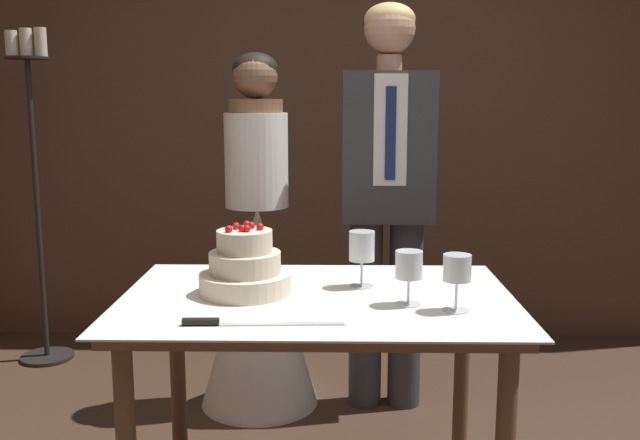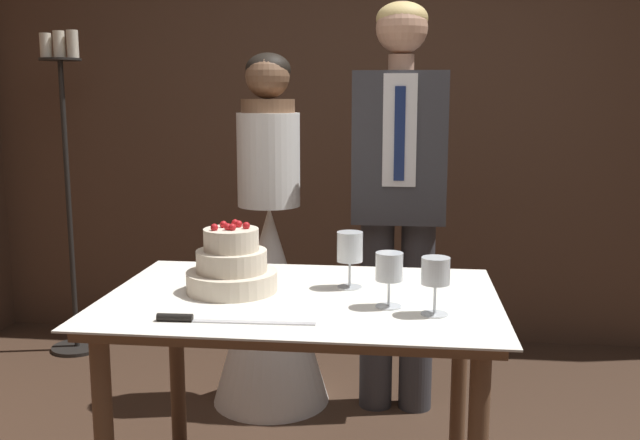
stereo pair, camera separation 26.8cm
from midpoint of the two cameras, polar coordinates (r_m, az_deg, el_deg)
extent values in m
cube|color=#513828|center=(4.15, 6.67, 9.03)|extent=(4.81, 0.12, 2.71)
cylinder|color=brown|center=(2.76, -8.59, -12.20)|extent=(0.06, 0.06, 0.75)
cylinder|color=brown|center=(2.70, 13.92, -12.97)|extent=(0.06, 0.06, 0.75)
cube|color=brown|center=(2.24, 1.94, -6.70)|extent=(1.16, 0.78, 0.03)
cube|color=white|center=(2.23, 1.95, -6.20)|extent=(1.22, 0.84, 0.01)
cylinder|color=beige|center=(2.28, -3.72, -4.94)|extent=(0.29, 0.29, 0.07)
cylinder|color=beige|center=(2.27, -3.74, -3.31)|extent=(0.23, 0.23, 0.07)
cylinder|color=beige|center=(2.25, -3.76, -1.60)|extent=(0.17, 0.17, 0.07)
sphere|color=red|center=(2.24, -2.54, -0.49)|extent=(0.02, 0.02, 0.02)
sphere|color=red|center=(2.27, -3.18, -0.37)|extent=(0.02, 0.02, 0.02)
sphere|color=red|center=(2.29, -3.50, -0.27)|extent=(0.02, 0.02, 0.02)
sphere|color=red|center=(2.26, -4.40, -0.40)|extent=(0.02, 0.02, 0.02)
sphere|color=red|center=(2.22, -5.06, -0.63)|extent=(0.02, 0.02, 0.02)
sphere|color=red|center=(2.22, -3.99, -0.60)|extent=(0.02, 0.02, 0.02)
sphere|color=red|center=(2.21, -3.62, -0.62)|extent=(0.02, 0.02, 0.02)
cube|color=silver|center=(1.97, -1.41, -8.26)|extent=(0.34, 0.04, 0.00)
cylinder|color=black|center=(2.00, -7.78, -7.78)|extent=(0.10, 0.03, 0.02)
cylinder|color=silver|center=(2.34, 5.68, -5.40)|extent=(0.08, 0.08, 0.00)
cylinder|color=silver|center=(2.32, 5.70, -4.35)|extent=(0.01, 0.01, 0.08)
cylinder|color=silver|center=(2.30, 5.74, -2.17)|extent=(0.08, 0.08, 0.10)
cylinder|color=maroon|center=(2.31, 5.72, -3.02)|extent=(0.07, 0.07, 0.03)
cylinder|color=silver|center=(2.09, 12.81, -7.40)|extent=(0.08, 0.08, 0.00)
cylinder|color=silver|center=(2.08, 12.86, -6.21)|extent=(0.01, 0.01, 0.09)
cylinder|color=silver|center=(2.06, 12.94, -4.02)|extent=(0.08, 0.08, 0.08)
cylinder|color=maroon|center=(2.07, 12.92, -4.67)|extent=(0.07, 0.07, 0.03)
cylinder|color=silver|center=(2.14, 9.11, -6.89)|extent=(0.08, 0.08, 0.00)
cylinder|color=silver|center=(2.13, 9.14, -5.83)|extent=(0.01, 0.01, 0.08)
cylinder|color=silver|center=(2.11, 9.20, -3.73)|extent=(0.08, 0.08, 0.08)
cylinder|color=maroon|center=(2.12, 9.18, -4.48)|extent=(0.07, 0.07, 0.03)
cone|color=white|center=(3.30, -1.67, -6.85)|extent=(0.54, 0.54, 0.92)
cylinder|color=white|center=(3.17, -1.73, 4.82)|extent=(0.28, 0.28, 0.41)
cylinder|color=brown|center=(3.16, -1.75, 9.11)|extent=(0.24, 0.24, 0.06)
sphere|color=brown|center=(3.16, -1.76, 11.42)|extent=(0.20, 0.20, 0.20)
ellipsoid|color=black|center=(3.18, -1.73, 11.94)|extent=(0.20, 0.20, 0.15)
cylinder|color=#38383D|center=(3.27, 6.90, -7.58)|extent=(0.15, 0.15, 0.87)
cylinder|color=#38383D|center=(3.28, 10.08, -7.63)|extent=(0.15, 0.15, 0.87)
cube|color=#38383D|center=(3.13, 8.84, 5.75)|extent=(0.40, 0.24, 0.65)
cube|color=white|center=(3.01, 8.96, 7.07)|extent=(0.14, 0.01, 0.47)
cube|color=navy|center=(3.00, 8.96, 6.81)|extent=(0.04, 0.01, 0.39)
cylinder|color=tan|center=(3.13, 9.02, 12.32)|extent=(0.11, 0.11, 0.07)
sphere|color=tan|center=(3.14, 9.09, 14.95)|extent=(0.22, 0.22, 0.22)
ellipsoid|color=#D6B770|center=(3.16, 9.10, 15.63)|extent=(0.22, 0.22, 0.14)
cylinder|color=black|center=(4.27, -17.14, -9.75)|extent=(0.28, 0.28, 0.02)
cylinder|color=black|center=(4.08, -17.70, 0.90)|extent=(0.03, 0.03, 1.58)
cylinder|color=black|center=(4.04, -18.30, 12.11)|extent=(0.22, 0.22, 0.01)
cylinder|color=silver|center=(4.08, -19.33, 13.03)|extent=(0.06, 0.06, 0.13)
cylinder|color=silver|center=(4.05, -18.36, 13.19)|extent=(0.06, 0.06, 0.14)
cylinder|color=silver|center=(4.02, -17.36, 13.29)|extent=(0.06, 0.06, 0.14)
camera|label=1|loc=(0.13, -87.14, 0.49)|focal=40.00mm
camera|label=2|loc=(0.13, 92.86, -0.49)|focal=40.00mm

